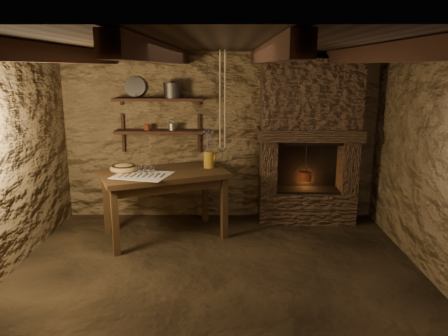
{
  "coord_description": "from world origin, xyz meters",
  "views": [
    {
      "loc": [
        0.12,
        -4.28,
        2.19
      ],
      "look_at": [
        0.07,
        0.9,
        0.99
      ],
      "focal_mm": 35.0,
      "sensor_mm": 36.0,
      "label": 1
    }
  ],
  "objects_px": {
    "stoneware_jug": "(209,152)",
    "iron_stockpot": "(173,91)",
    "red_pot": "(305,175)",
    "wooden_bowl": "(124,169)",
    "work_table": "(165,202)"
  },
  "relations": [
    {
      "from": "iron_stockpot",
      "to": "stoneware_jug",
      "type": "bearing_deg",
      "value": -40.67
    },
    {
      "from": "red_pot",
      "to": "stoneware_jug",
      "type": "bearing_deg",
      "value": -166.41
    },
    {
      "from": "stoneware_jug",
      "to": "red_pot",
      "type": "xyz_separation_m",
      "value": [
        1.35,
        0.33,
        -0.4
      ]
    },
    {
      "from": "stoneware_jug",
      "to": "wooden_bowl",
      "type": "distance_m",
      "value": 1.13
    },
    {
      "from": "iron_stockpot",
      "to": "work_table",
      "type": "bearing_deg",
      "value": -95.01
    },
    {
      "from": "stoneware_jug",
      "to": "wooden_bowl",
      "type": "height_order",
      "value": "stoneware_jug"
    },
    {
      "from": "work_table",
      "to": "wooden_bowl",
      "type": "bearing_deg",
      "value": 158.5
    },
    {
      "from": "work_table",
      "to": "iron_stockpot",
      "type": "height_order",
      "value": "iron_stockpot"
    },
    {
      "from": "wooden_bowl",
      "to": "stoneware_jug",
      "type": "bearing_deg",
      "value": 12.99
    },
    {
      "from": "stoneware_jug",
      "to": "iron_stockpot",
      "type": "bearing_deg",
      "value": 137.65
    },
    {
      "from": "work_table",
      "to": "red_pot",
      "type": "height_order",
      "value": "red_pot"
    },
    {
      "from": "wooden_bowl",
      "to": "red_pot",
      "type": "xyz_separation_m",
      "value": [
        2.43,
        0.58,
        -0.23
      ]
    },
    {
      "from": "iron_stockpot",
      "to": "red_pot",
      "type": "relative_size",
      "value": 0.47
    },
    {
      "from": "iron_stockpot",
      "to": "red_pot",
      "type": "bearing_deg",
      "value": -3.68
    },
    {
      "from": "wooden_bowl",
      "to": "red_pot",
      "type": "bearing_deg",
      "value": 13.33
    }
  ]
}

